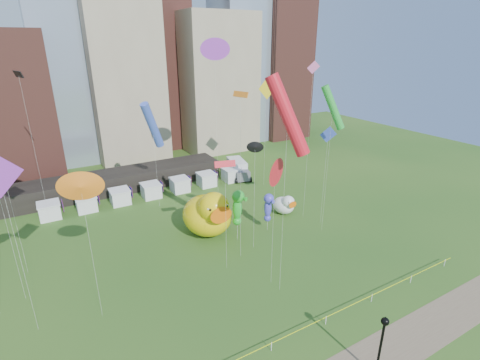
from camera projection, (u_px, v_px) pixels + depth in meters
ground at (271, 351)px, 30.03m from camera, size 160.00×160.00×0.00m
skyline at (111, 55)px, 72.62m from camera, size 101.00×23.00×68.00m
pavilion at (112, 182)px, 61.47m from camera, size 38.00×6.00×3.20m
vendor_tents at (151, 191)px, 59.15m from camera, size 33.24×2.80×2.40m
caution_tape at (271, 344)px, 29.78m from camera, size 50.00×0.06×0.90m
big_duck at (209, 214)px, 47.00m from camera, size 6.60×8.75×6.67m
small_duck at (285, 205)px, 53.44m from camera, size 3.03×4.06×3.12m
seahorse_green at (238, 205)px, 45.03m from camera, size 2.12×2.35×6.93m
seahorse_purple at (268, 205)px, 47.87m from camera, size 1.36×1.71×5.37m
lamppost at (382, 341)px, 26.54m from camera, size 0.59×0.59×5.70m
box_truck at (238, 168)px, 68.16m from camera, size 4.22×7.62×3.07m
kite_0 at (225, 165)px, 36.54m from camera, size 2.19×0.88×12.79m
kite_1 at (313, 78)px, 45.85m from camera, size 1.40×0.85×21.80m
kite_2 at (19, 76)px, 43.45m from camera, size 1.12×2.57×20.75m
kite_5 at (152, 125)px, 51.59m from camera, size 4.01×3.57×16.35m
kite_6 at (241, 98)px, 36.49m from camera, size 0.87×1.88×19.36m
kite_7 at (0, 179)px, 27.05m from camera, size 3.32×0.45×16.23m
kite_8 at (275, 172)px, 34.01m from camera, size 2.31×1.73×13.84m
kite_10 at (255, 148)px, 40.49m from camera, size 1.15×0.84×13.58m
kite_11 at (333, 108)px, 43.15m from camera, size 3.07×2.71×19.36m
kite_12 at (266, 91)px, 58.60m from camera, size 3.18×0.39×18.28m
kite_13 at (328, 137)px, 46.82m from camera, size 1.27×1.81×13.86m
kite_14 at (80, 187)px, 29.19m from camera, size 2.50×0.99×14.32m
kite_15 at (215, 49)px, 49.21m from camera, size 2.96×0.57×24.53m
kite_16 at (288, 116)px, 30.82m from camera, size 3.87×3.79×21.69m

